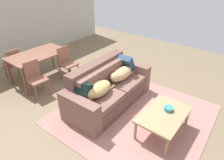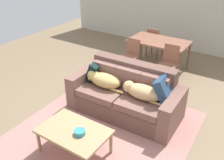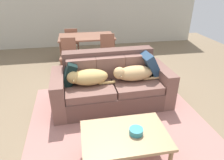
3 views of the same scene
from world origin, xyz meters
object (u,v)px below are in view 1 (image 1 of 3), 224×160
throw_pillow_by_right_arm (124,63)px  dining_chair_near_left (35,77)px  coffee_table (164,116)px  throw_pillow_by_left_arm (81,92)px  dining_table (38,56)px  bowl_on_coffee_table (169,109)px  couch (107,89)px  dog_on_left_cushion (97,90)px  dining_chair_far_left (13,62)px  dining_chair_near_right (67,62)px  dog_on_right_cushion (121,74)px

throw_pillow_by_right_arm → dining_chair_near_left: size_ratio=0.55×
coffee_table → throw_pillow_by_right_arm: bearing=60.9°
throw_pillow_by_left_arm → dining_table: bearing=78.0°
coffee_table → bowl_on_coffee_table: size_ratio=6.20×
couch → dining_table: 2.16m
dog_on_left_cushion → dining_chair_far_left: (-0.26, 2.85, -0.13)m
throw_pillow_by_left_arm → throw_pillow_by_right_arm: (1.49, 0.04, 0.03)m
throw_pillow_by_right_arm → dining_chair_far_left: bearing=118.6°
bowl_on_coffee_table → dining_chair_near_left: bearing=105.8°
dog_on_left_cushion → dining_chair_far_left: size_ratio=0.95×
dining_chair_near_right → dining_table: bearing=133.7°
throw_pillow_by_left_arm → throw_pillow_by_right_arm: 1.49m
couch → dining_chair_far_left: bearing=102.9°
dog_on_right_cushion → dining_table: (-0.67, 2.21, 0.08)m
dog_on_right_cushion → dining_chair_far_left: (-1.08, 2.83, -0.13)m
dog_on_right_cushion → dining_chair_far_left: 3.03m
dog_on_left_cushion → dining_table: bearing=84.6°
dining_table → throw_pillow_by_left_arm: bearing=-102.0°
throw_pillow_by_right_arm → dining_chair_far_left: throw_pillow_by_right_arm is taller
couch → coffee_table: couch is taller
throw_pillow_by_right_arm → coffee_table: throw_pillow_by_right_arm is taller
couch → throw_pillow_by_left_arm: size_ratio=5.30×
coffee_table → dining_table: (-0.22, 3.52, 0.30)m
throw_pillow_by_left_arm → dog_on_right_cushion: bearing=-6.7°
dining_chair_near_left → throw_pillow_by_right_arm: bearing=-38.8°
bowl_on_coffee_table → throw_pillow_by_left_arm: bearing=118.6°
dog_on_left_cushion → throw_pillow_by_right_arm: size_ratio=1.73×
throw_pillow_by_left_arm → dining_chair_near_right: (0.94, 1.56, -0.16)m
throw_pillow_by_right_arm → dog_on_left_cushion: bearing=-170.9°
throw_pillow_by_right_arm → dining_table: (-1.04, 2.04, 0.00)m
dog_on_right_cushion → dining_chair_near_right: bearing=94.0°
coffee_table → dining_chair_near_left: bearing=103.4°
throw_pillow_by_right_arm → dining_table: throw_pillow_by_right_arm is taller
couch → dining_table: (-0.30, 2.11, 0.34)m
couch → dog_on_right_cushion: 0.46m
bowl_on_coffee_table → dog_on_right_cushion: bearing=76.5°
couch → dog_on_left_cushion: couch is taller
dog_on_left_cushion → coffee_table: dog_on_left_cushion is taller
couch → dining_chair_near_right: bearing=81.2°
dog_on_left_cushion → dining_chair_near_right: dining_chair_near_right is taller
dining_table → couch: bearing=-81.8°
dog_on_left_cushion → dog_on_right_cushion: (0.81, 0.02, -0.00)m
dog_on_left_cushion → dog_on_right_cushion: 0.82m
coffee_table → dining_chair_far_left: size_ratio=1.21×
bowl_on_coffee_table → dining_table: bearing=95.7°
throw_pillow_by_left_arm → dining_chair_near_left: size_ratio=0.46×
coffee_table → dining_chair_near_right: (0.28, 3.00, 0.10)m
dining_table → dining_chair_far_left: size_ratio=1.69×
couch → dining_chair_far_left: (-0.71, 2.73, 0.13)m
dog_on_right_cushion → throw_pillow_by_right_arm: bearing=23.2°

